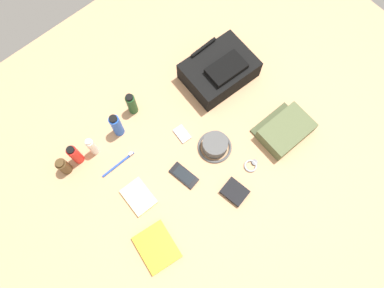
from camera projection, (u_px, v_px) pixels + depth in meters
ground_plane at (192, 148)px, 1.73m from camera, size 2.64×2.02×0.02m
backpack at (219, 70)px, 1.79m from camera, size 0.35×0.27×0.14m
toiletry_pouch at (285, 130)px, 1.71m from camera, size 0.25×0.20×0.07m
bucket_hat at (215, 145)px, 1.69m from camera, size 0.16×0.16×0.07m
cologne_bottle at (64, 166)px, 1.64m from camera, size 0.05×0.05×0.11m
sunscreen_spray at (75, 155)px, 1.64m from camera, size 0.05×0.05×0.15m
toothpaste_tube at (92, 147)px, 1.65m from camera, size 0.04×0.04×0.14m
deodorant_spray at (117, 125)px, 1.67m from camera, size 0.05×0.05×0.16m
shampoo_bottle at (132, 104)px, 1.72m from camera, size 0.05×0.05×0.15m
paperback_novel at (157, 247)px, 1.56m from camera, size 0.18×0.20×0.02m
cell_phone at (184, 175)px, 1.67m from camera, size 0.08×0.14×0.01m
media_player at (182, 134)px, 1.74m from camera, size 0.06×0.09×0.01m
wristwatch at (251, 165)px, 1.69m from camera, size 0.07×0.06×0.01m
toothbrush at (120, 163)px, 1.69m from camera, size 0.18×0.01×0.02m
wallet at (235, 192)px, 1.64m from camera, size 0.11×0.12×0.02m
notepad at (139, 197)px, 1.63m from camera, size 0.12×0.15×0.02m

